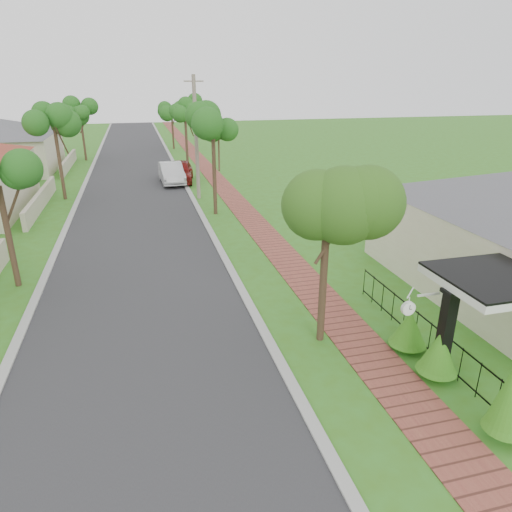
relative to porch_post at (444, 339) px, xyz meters
name	(u,v)px	position (x,y,z in m)	size (l,w,h in m)	color
ground	(263,379)	(-4.55, 1.00, -1.12)	(160.00, 160.00, 0.00)	#3A6D1A
road	(136,202)	(-7.55, 21.00, -1.12)	(7.00, 120.00, 0.02)	#28282B
kerb_right	(193,199)	(-3.90, 21.00, -1.12)	(0.30, 120.00, 0.10)	#9E9E99
kerb_left	(76,206)	(-11.20, 21.00, -1.12)	(0.30, 120.00, 0.10)	#9E9E99
sidewalk	(231,196)	(-1.30, 21.00, -1.12)	(1.50, 120.00, 0.03)	brown
porch_post	(444,339)	(0.00, 0.00, 0.00)	(0.48, 0.48, 2.52)	black
picket_fence	(430,337)	(0.35, 1.00, -0.59)	(0.03, 8.02, 1.00)	black
street_trees	(131,120)	(-7.42, 27.84, 3.42)	(10.70, 37.65, 5.89)	#382619
hedge_row	(445,357)	(-0.10, -0.27, -0.37)	(0.94, 4.59, 2.27)	#227016
parked_car_red	(180,172)	(-4.15, 26.52, -0.32)	(1.90, 4.72, 1.61)	maroon
parked_car_white	(171,173)	(-4.81, 26.24, -0.36)	(1.61, 4.62, 1.52)	silver
near_tree	(328,196)	(-2.35, 2.50, 3.30)	(2.16, 2.16, 5.55)	#382619
utility_pole	(196,138)	(-3.48, 21.00, 2.77)	(1.20, 0.24, 7.67)	gray
station_clock	(410,307)	(-0.85, 0.40, 0.83)	(1.04, 0.13, 0.54)	white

